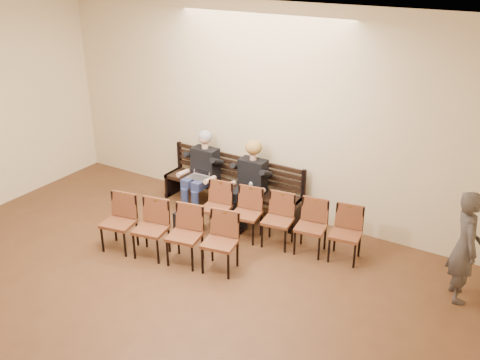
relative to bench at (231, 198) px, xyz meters
The scene contains 10 objects.
room_walls 4.52m from the bench, 84.26° to the right, with size 8.02×10.01×3.51m.
bench is the anchor object (origin of this frame).
seated_man 0.70m from the bench, 166.95° to the right, with size 0.56×0.78×1.36m, color black, non-canonical shape.
seated_woman 0.62m from the bench, 15.20° to the right, with size 0.55×0.77×1.29m, color black, non-canonical shape.
laptop 0.67m from the bench, 150.98° to the right, with size 0.33×0.26×0.24m, color silver.
water_bottle 0.78m from the bench, 31.30° to the right, with size 0.07×0.07×0.22m, color silver.
bag 1.04m from the bench, 100.15° to the right, with size 0.42×0.28×0.31m, color black.
passerby 3.99m from the bench, ahead, with size 0.64×0.42×1.76m, color #3A332F.
chair_row_front 1.42m from the bench, 27.55° to the right, with size 2.52×0.45×0.82m, color brown.
chair_row_back 1.85m from the bench, 87.94° to the right, with size 2.10×0.47×0.86m, color brown.
Camera 1 is at (4.10, -2.42, 4.29)m, focal length 40.00 mm.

